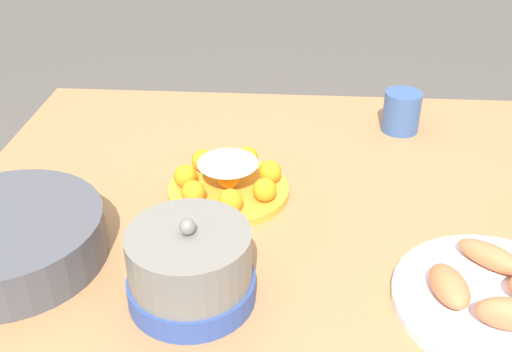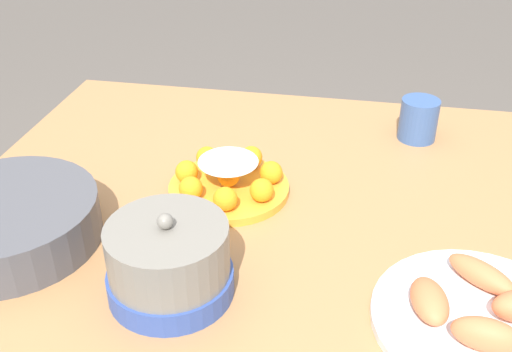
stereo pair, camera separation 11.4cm
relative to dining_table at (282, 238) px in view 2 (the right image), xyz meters
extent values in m
cylinder|color=#A87547|center=(-0.57, -0.43, -0.29)|extent=(0.06, 0.06, 0.74)
cylinder|color=#A87547|center=(0.57, -0.43, -0.29)|extent=(0.06, 0.06, 0.74)
cube|color=#A87547|center=(0.00, 0.00, 0.09)|extent=(1.24, 0.95, 0.03)
cylinder|color=gold|center=(0.11, 0.01, 0.11)|extent=(0.23, 0.23, 0.02)
sphere|color=orange|center=(0.19, 0.01, 0.14)|extent=(0.04, 0.04, 0.04)
sphere|color=orange|center=(0.16, 0.07, 0.14)|extent=(0.04, 0.04, 0.04)
sphere|color=orange|center=(0.09, 0.09, 0.14)|extent=(0.04, 0.04, 0.04)
sphere|color=orange|center=(0.03, 0.05, 0.14)|extent=(0.04, 0.04, 0.04)
sphere|color=orange|center=(0.03, -0.02, 0.14)|extent=(0.04, 0.04, 0.04)
sphere|color=orange|center=(0.08, -0.07, 0.14)|extent=(0.04, 0.04, 0.04)
sphere|color=orange|center=(0.16, -0.05, 0.14)|extent=(0.04, 0.04, 0.04)
ellipsoid|color=white|center=(0.11, 0.01, 0.17)|extent=(0.12, 0.12, 0.02)
sphere|color=orange|center=(0.11, 0.01, 0.14)|extent=(0.04, 0.04, 0.04)
cylinder|color=#4C4C51|center=(0.44, 0.23, 0.14)|extent=(0.31, 0.31, 0.08)
cylinder|color=brown|center=(0.44, 0.23, 0.18)|extent=(0.26, 0.26, 0.01)
cylinder|color=silver|center=(-0.33, 0.29, 0.11)|extent=(0.32, 0.32, 0.01)
ellipsoid|color=#E57042|center=(-0.25, 0.28, 0.14)|extent=(0.07, 0.10, 0.04)
ellipsoid|color=#E57042|center=(-0.32, 0.34, 0.14)|extent=(0.10, 0.06, 0.05)
ellipsoid|color=#E57042|center=(-0.33, 0.21, 0.14)|extent=(0.11, 0.10, 0.04)
cylinder|color=#38568E|center=(-0.26, -0.29, 0.15)|extent=(0.08, 0.08, 0.09)
cylinder|color=#334C99|center=(0.13, 0.30, 0.12)|extent=(0.19, 0.19, 0.04)
cylinder|color=slate|center=(0.13, 0.30, 0.18)|extent=(0.18, 0.18, 0.08)
sphere|color=slate|center=(0.13, 0.30, 0.24)|extent=(0.02, 0.02, 0.02)
camera|label=1|loc=(-0.01, 0.97, 0.74)|focal=42.00mm
camera|label=2|loc=(-0.13, 0.96, 0.74)|focal=42.00mm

